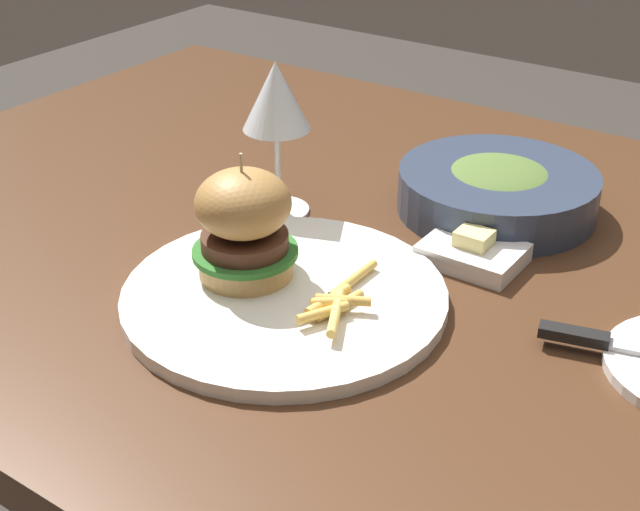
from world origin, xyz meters
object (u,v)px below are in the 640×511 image
(wine_glass, at_px, (276,102))
(soup_bowl, at_px, (497,189))
(burger_sandwich, at_px, (244,224))
(main_plate, at_px, (285,296))
(table_knife, at_px, (639,349))
(butter_dish, at_px, (473,252))

(wine_glass, height_order, soup_bowl, wine_glass)
(wine_glass, bearing_deg, soup_bowl, 35.57)
(burger_sandwich, relative_size, wine_glass, 0.72)
(burger_sandwich, distance_m, wine_glass, 0.18)
(soup_bowl, bearing_deg, burger_sandwich, -113.52)
(burger_sandwich, xyz_separation_m, soup_bowl, (0.13, 0.29, -0.04))
(main_plate, relative_size, table_knife, 1.49)
(wine_glass, height_order, table_knife, wine_glass)
(main_plate, bearing_deg, wine_glass, 128.97)
(main_plate, distance_m, table_knife, 0.32)
(table_knife, xyz_separation_m, soup_bowl, (-0.23, 0.20, 0.01))
(burger_sandwich, bearing_deg, soup_bowl, 66.48)
(main_plate, bearing_deg, table_knife, 17.71)
(wine_glass, bearing_deg, main_plate, -51.03)
(table_knife, relative_size, soup_bowl, 0.92)
(main_plate, distance_m, butter_dish, 0.20)
(main_plate, distance_m, burger_sandwich, 0.08)
(main_plate, xyz_separation_m, soup_bowl, (0.08, 0.29, 0.02))
(main_plate, distance_m, soup_bowl, 0.31)
(main_plate, height_order, soup_bowl, soup_bowl)
(wine_glass, height_order, butter_dish, wine_glass)
(burger_sandwich, relative_size, table_knife, 0.61)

